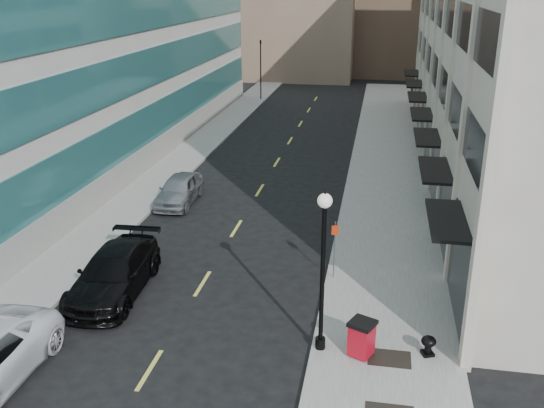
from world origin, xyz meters
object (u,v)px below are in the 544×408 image
(lamppost, at_px, (323,259))
(trash_bin, at_px, (362,337))
(car_black_pickup, at_px, (114,273))
(sign_post, at_px, (335,242))
(urn_planter, at_px, (428,344))
(car_silver_sedan, at_px, (179,190))
(traffic_signal, at_px, (261,44))

(lamppost, bearing_deg, trash_bin, -7.64)
(car_black_pickup, distance_m, sign_post, 8.93)
(sign_post, bearing_deg, lamppost, -107.06)
(lamppost, bearing_deg, car_black_pickup, 162.73)
(car_black_pickup, bearing_deg, urn_planter, -14.12)
(car_black_pickup, bearing_deg, sign_post, 14.10)
(car_silver_sedan, bearing_deg, urn_planter, -46.18)
(lamppost, relative_size, sign_post, 2.26)
(car_black_pickup, bearing_deg, trash_bin, -18.81)
(car_black_pickup, xyz_separation_m, urn_planter, (12.04, -2.40, -0.31))
(urn_planter, bearing_deg, car_silver_sedan, 135.08)
(trash_bin, bearing_deg, car_black_pickup, -171.47)
(car_silver_sedan, xyz_separation_m, sign_post, (9.28, -7.78, 0.95))
(traffic_signal, xyz_separation_m, trash_bin, (12.16, -44.18, -4.88))
(car_black_pickup, xyz_separation_m, sign_post, (8.50, 2.59, 0.88))
(sign_post, distance_m, urn_planter, 6.23)
(car_silver_sedan, height_order, urn_planter, car_silver_sedan)
(lamppost, relative_size, urn_planter, 8.19)
(car_silver_sedan, bearing_deg, car_black_pickup, -86.98)
(traffic_signal, relative_size, car_black_pickup, 1.16)
(sign_post, relative_size, urn_planter, 3.63)
(trash_bin, distance_m, urn_planter, 2.23)
(car_black_pickup, bearing_deg, traffic_signal, 90.36)
(car_black_pickup, distance_m, trash_bin, 10.26)
(urn_planter, bearing_deg, lamppost, -176.16)
(traffic_signal, relative_size, lamppost, 1.24)
(traffic_signal, bearing_deg, urn_planter, -71.86)
(sign_post, bearing_deg, car_black_pickup, 179.87)
(trash_bin, xyz_separation_m, lamppost, (-1.36, 0.18, 2.63))
(lamppost, xyz_separation_m, urn_planter, (3.54, 0.24, -2.90))
(traffic_signal, distance_m, car_silver_sedan, 31.41)
(car_black_pickup, height_order, lamppost, lamppost)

